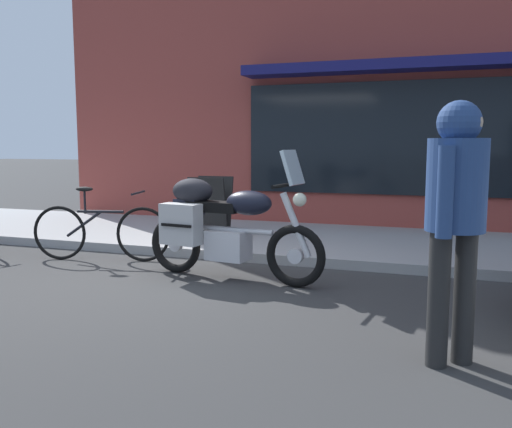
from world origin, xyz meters
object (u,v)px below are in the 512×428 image
(touring_motorcycle, at_px, (220,224))
(parked_bicycle, at_px, (100,231))
(sandwich_board_sign, at_px, (211,207))
(pedestrian_walking, at_px, (456,201))

(touring_motorcycle, bearing_deg, parked_bicycle, 168.13)
(sandwich_board_sign, bearing_deg, pedestrian_walking, -46.83)
(touring_motorcycle, distance_m, sandwich_board_sign, 2.05)
(pedestrian_walking, xyz_separation_m, sandwich_board_sign, (-3.29, 3.51, -0.53))
(touring_motorcycle, height_order, parked_bicycle, touring_motorcycle)
(sandwich_board_sign, bearing_deg, parked_bicycle, -120.86)
(pedestrian_walking, relative_size, sandwich_board_sign, 1.99)
(touring_motorcycle, xyz_separation_m, parked_bicycle, (-1.79, 0.38, -0.23))
(parked_bicycle, height_order, sandwich_board_sign, sandwich_board_sign)
(touring_motorcycle, xyz_separation_m, sandwich_board_sign, (-0.92, 1.83, -0.05))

